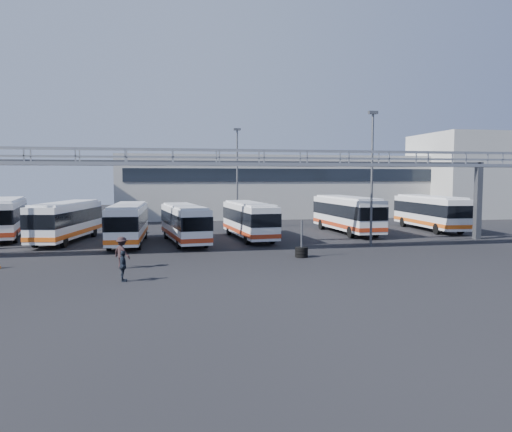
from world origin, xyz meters
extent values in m
plane|color=black|center=(0.00, 0.00, 0.00)|extent=(140.00, 140.00, 0.00)
cube|color=gray|center=(0.00, 5.00, 6.10)|extent=(50.00, 1.80, 0.22)
cube|color=gray|center=(0.00, 4.15, 7.05)|extent=(50.00, 0.10, 0.10)
cube|color=gray|center=(0.00, 5.85, 7.05)|extent=(50.00, 0.10, 0.10)
cube|color=#4C4F54|center=(0.00, 9.00, 6.30)|extent=(45.00, 0.50, 0.35)
cube|color=#9E9E99|center=(12.00, 38.00, 4.00)|extent=(42.00, 14.00, 8.00)
cube|color=#B2B2AD|center=(38.00, 32.00, 5.50)|extent=(14.00, 12.00, 11.00)
cylinder|color=#4C4F54|center=(12.00, 7.00, 5.00)|extent=(0.18, 0.18, 10.00)
cube|color=#4C4F54|center=(12.00, 7.00, 10.10)|extent=(0.70, 0.35, 0.22)
cylinder|color=#4C4F54|center=(4.00, 22.00, 5.00)|extent=(0.18, 0.18, 10.00)
cube|color=#4C4F54|center=(4.00, 22.00, 10.10)|extent=(0.70, 0.35, 0.22)
cube|color=white|center=(-16.90, 17.18, 1.86)|extent=(4.21, 11.45, 2.80)
cube|color=black|center=(-16.90, 17.18, 2.19)|extent=(4.28, 11.52, 1.12)
cube|color=#AE3315|center=(-16.90, 17.18, 0.87)|extent=(4.27, 11.51, 0.36)
cube|color=white|center=(-16.90, 17.18, 3.34)|extent=(3.79, 10.31, 0.16)
cylinder|color=black|center=(-15.21, 13.81, 0.51)|extent=(0.46, 1.05, 1.02)
cylinder|color=black|center=(-16.30, 20.89, 0.51)|extent=(0.46, 1.05, 1.02)
cube|color=white|center=(-11.32, 13.88, 1.75)|extent=(4.42, 10.84, 2.64)
cube|color=black|center=(-11.32, 13.88, 2.07)|extent=(4.49, 10.91, 1.06)
cube|color=#DD5A14|center=(-11.32, 13.88, 0.82)|extent=(4.48, 10.90, 0.34)
cube|color=white|center=(-11.32, 13.88, 3.15)|extent=(3.98, 9.76, 0.15)
cylinder|color=black|center=(-13.04, 10.77, 0.48)|extent=(0.47, 1.00, 0.96)
cylinder|color=black|center=(-10.92, 10.34, 0.48)|extent=(0.47, 1.00, 0.96)
cylinder|color=black|center=(-11.72, 17.41, 0.48)|extent=(0.47, 1.00, 0.96)
cylinder|color=black|center=(-9.60, 16.98, 0.48)|extent=(0.47, 1.00, 0.96)
cube|color=white|center=(-6.31, 11.44, 1.71)|extent=(2.77, 10.41, 2.58)
cube|color=black|center=(-6.31, 11.44, 2.02)|extent=(2.84, 10.47, 1.03)
cube|color=#DD5A14|center=(-6.31, 11.44, 0.80)|extent=(2.83, 10.46, 0.33)
cube|color=white|center=(-6.31, 11.44, 3.08)|extent=(2.50, 9.37, 0.15)
cylinder|color=black|center=(-7.50, 8.18, 0.47)|extent=(0.32, 0.95, 0.94)
cylinder|color=black|center=(-5.40, 8.09, 0.47)|extent=(0.32, 0.95, 0.94)
cylinder|color=black|center=(-7.23, 14.78, 0.47)|extent=(0.32, 0.95, 0.94)
cylinder|color=black|center=(-5.13, 14.69, 0.47)|extent=(0.32, 0.95, 0.94)
cube|color=white|center=(-1.96, 11.20, 1.65)|extent=(3.50, 10.13, 2.48)
cube|color=black|center=(-1.96, 11.20, 1.94)|extent=(3.57, 10.20, 0.99)
cube|color=#AE3315|center=(-1.96, 11.20, 0.77)|extent=(3.56, 10.19, 0.32)
cube|color=white|center=(-1.96, 11.20, 2.96)|extent=(3.15, 9.12, 0.14)
cylinder|color=black|center=(-2.56, 7.92, 0.45)|extent=(0.38, 0.93, 0.90)
cylinder|color=black|center=(-0.56, 8.18, 0.45)|extent=(0.38, 0.93, 0.90)
cylinder|color=black|center=(-3.37, 14.22, 0.45)|extent=(0.38, 0.93, 0.90)
cylinder|color=black|center=(-1.37, 14.48, 0.45)|extent=(0.38, 0.93, 0.90)
cube|color=white|center=(3.55, 12.72, 1.69)|extent=(3.08, 10.32, 2.54)
cube|color=black|center=(3.55, 12.72, 1.99)|extent=(3.15, 10.39, 1.02)
cube|color=#AE3315|center=(3.55, 12.72, 0.79)|extent=(3.14, 10.38, 0.32)
cube|color=white|center=(3.55, 12.72, 3.03)|extent=(2.78, 9.29, 0.15)
cylinder|color=black|center=(2.76, 9.40, 0.46)|extent=(0.35, 0.94, 0.93)
cylinder|color=black|center=(4.83, 9.56, 0.46)|extent=(0.35, 0.94, 0.93)
cylinder|color=black|center=(2.26, 15.89, 0.46)|extent=(0.35, 0.94, 0.93)
cylinder|color=black|center=(4.33, 16.05, 0.46)|extent=(0.35, 0.94, 0.93)
cube|color=white|center=(13.33, 15.40, 1.87)|extent=(2.89, 11.31, 2.81)
cube|color=black|center=(13.33, 15.40, 2.20)|extent=(2.95, 11.38, 1.12)
cube|color=#AE3315|center=(13.33, 15.40, 0.87)|extent=(2.94, 11.37, 0.36)
cube|color=white|center=(13.33, 15.40, 3.35)|extent=(2.60, 10.18, 0.16)
cylinder|color=black|center=(12.28, 11.77, 0.51)|extent=(0.34, 1.03, 1.02)
cylinder|color=black|center=(14.60, 11.84, 0.51)|extent=(0.34, 1.03, 1.02)
cylinder|color=black|center=(12.07, 18.97, 0.51)|extent=(0.34, 1.03, 1.02)
cylinder|color=black|center=(14.38, 19.03, 0.51)|extent=(0.34, 1.03, 1.02)
cube|color=white|center=(22.38, 16.27, 1.85)|extent=(3.09, 11.26, 2.79)
cube|color=black|center=(22.38, 16.27, 2.18)|extent=(3.15, 11.32, 1.11)
cube|color=#DD5A14|center=(22.38, 16.27, 0.86)|extent=(3.14, 11.31, 0.35)
cube|color=white|center=(22.38, 16.27, 3.32)|extent=(2.78, 10.13, 0.16)
cylinder|color=black|center=(21.06, 12.77, 0.51)|extent=(0.35, 1.03, 1.01)
cylinder|color=black|center=(23.35, 12.65, 0.51)|extent=(0.35, 1.03, 1.01)
cylinder|color=black|center=(21.42, 19.89, 0.51)|extent=(0.35, 1.03, 1.01)
cylinder|color=black|center=(23.71, 19.78, 0.51)|extent=(0.35, 1.03, 1.01)
imported|color=black|center=(-6.08, 0.75, 0.91)|extent=(1.31, 1.32, 1.83)
imported|color=black|center=(-5.77, -3.05, 0.78)|extent=(0.46, 0.95, 1.57)
cylinder|color=black|center=(5.18, 2.58, 0.12)|extent=(0.85, 0.85, 0.20)
cylinder|color=black|center=(5.18, 2.58, 0.34)|extent=(0.85, 0.85, 0.20)
cylinder|color=black|center=(5.18, 2.58, 0.57)|extent=(0.85, 0.85, 0.20)
cylinder|color=#4C4F54|center=(5.18, 2.58, 1.21)|extent=(0.12, 0.12, 2.42)
camera|label=1|loc=(-3.99, -28.60, 5.23)|focal=35.00mm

